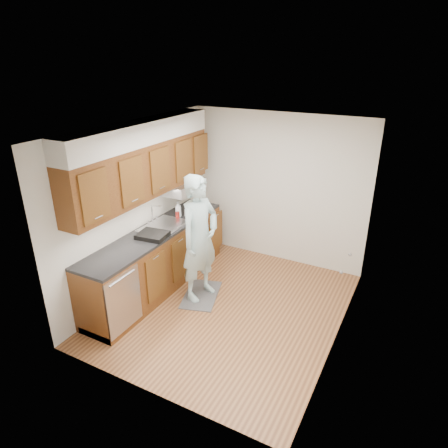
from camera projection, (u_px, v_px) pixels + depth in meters
name	position (u px, v px, depth m)	size (l,w,h in m)	color
floor	(228.00, 307.00, 5.66)	(3.50, 3.50, 0.00)	#A0693C
ceiling	(229.00, 130.00, 4.67)	(3.50, 3.50, 0.00)	white
wall_left	(137.00, 208.00, 5.81)	(0.02, 3.50, 2.50)	silver
wall_right	(346.00, 252.00, 4.52)	(0.02, 3.50, 2.50)	silver
wall_back	(277.00, 189.00, 6.59)	(3.00, 0.02, 2.50)	silver
counter	(158.00, 258.00, 5.98)	(0.64, 2.80, 1.30)	brown
upper_cabinets	(145.00, 161.00, 5.50)	(0.47, 2.80, 1.21)	brown
closet_door	(348.00, 258.00, 4.86)	(0.02, 1.22, 2.05)	white
floor_mat	(201.00, 295.00, 5.95)	(0.47, 0.80, 0.02)	slate
person	(200.00, 230.00, 5.53)	(0.74, 0.49, 2.09)	#ABCCD0
soap_bottle_a	(178.00, 209.00, 6.26)	(0.10, 0.10, 0.26)	silver
soap_bottle_b	(188.00, 211.00, 6.29)	(0.08, 0.08, 0.18)	silver
soap_bottle_c	(192.00, 209.00, 6.35)	(0.14, 0.14, 0.18)	silver
soda_can	(178.00, 215.00, 6.21)	(0.06, 0.06, 0.11)	maroon
steel_can	(190.00, 210.00, 6.41)	(0.06, 0.06, 0.12)	#A5A5AA
dish_rack	(153.00, 235.00, 5.60)	(0.40, 0.34, 0.06)	black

